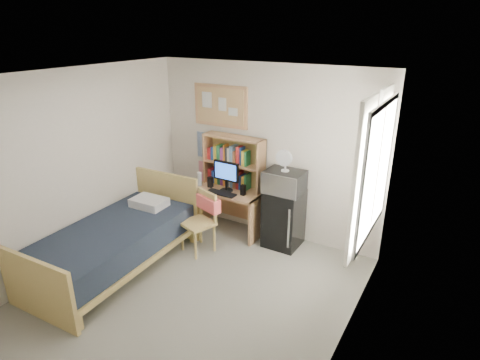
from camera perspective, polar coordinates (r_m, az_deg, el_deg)
The scene contains 25 objects.
floor at distance 5.04m, azimuth -8.03°, elevation -16.81°, with size 3.60×4.20×0.02m, color gray.
ceiling at distance 4.01m, azimuth -9.96°, elevation 14.07°, with size 3.60×4.20×0.02m, color white.
wall_back at distance 6.02m, azimuth 3.67°, elevation 3.99°, with size 3.60×0.04×2.60m, color white.
wall_left at distance 5.61m, azimuth -23.40°, elevation 0.93°, with size 0.04×4.20×2.60m, color white.
wall_right at distance 3.61m, azimuth 14.29°, elevation -8.98°, with size 0.04×4.20×2.60m, color white.
window_unit at distance 4.58m, azimuth 18.38°, elevation 1.25°, with size 0.10×1.40×1.70m, color white.
curtain_left at distance 4.21m, azimuth 16.77°, elevation -0.27°, with size 0.04×0.55×1.70m, color white.
curtain_right at distance 4.95m, azimuth 19.09°, elevation 2.66°, with size 0.04×0.55×1.70m, color white.
bulletin_board at distance 6.24m, azimuth -2.78°, elevation 10.48°, with size 0.94×0.03×0.64m, color tan.
poster_wave at distance 6.57m, azimuth -5.00°, elevation 4.97°, with size 0.30×0.01×0.42m, color #244C93.
poster_japan at distance 6.72m, azimuth -4.87°, elevation 1.12°, with size 0.28×0.01×0.36m, color #D42548.
desk at distance 6.34m, azimuth -1.61°, elevation -4.29°, with size 1.12×0.56×0.70m, color tan.
desk_chair at distance 5.76m, azimuth -6.05°, elevation -6.09°, with size 0.45×0.45×0.90m, color #D5B665.
mini_fridge at distance 5.94m, azimuth 6.22°, elevation -5.42°, with size 0.50×0.50×0.86m, color black.
bed at distance 5.65m, azimuth -17.45°, elevation -9.21°, with size 1.12×2.23×0.61m, color black.
hutch at distance 6.17m, azimuth -0.91°, elevation 2.58°, with size 1.00×0.25×0.82m, color tan.
monitor at distance 6.07m, azimuth -1.97°, elevation 0.42°, with size 0.43×0.03×0.45m, color black.
keyboard at distance 6.04m, azimuth -2.68°, elevation -1.89°, with size 0.47×0.15×0.02m, color black.
speaker_left at distance 6.28m, azimuth -4.24°, elevation -0.30°, with size 0.07×0.07×0.17m, color black.
speaker_right at distance 5.97m, azimuth 0.44°, elevation -1.44°, with size 0.07×0.07×0.16m, color black.
water_bottle at distance 6.34m, azimuth -5.77°, elevation 0.13°, with size 0.06×0.06×0.22m, color silver.
hoodie at distance 5.76m, azimuth -4.52°, elevation -3.32°, with size 0.43×0.13×0.20m, color #F5625D.
microwave at distance 5.68m, azimuth 6.37°, elevation -0.21°, with size 0.54×0.41×0.31m, color #BBBBC0.
desk_fan at distance 5.58m, azimuth 6.49°, elevation 2.65°, with size 0.23×0.23×0.29m, color silver.
pillow at distance 5.97m, azimuth -12.79°, elevation -3.12°, with size 0.49×0.34×0.12m, color silver.
Camera 1 is at (2.56, -3.05, 3.08)m, focal length 30.00 mm.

